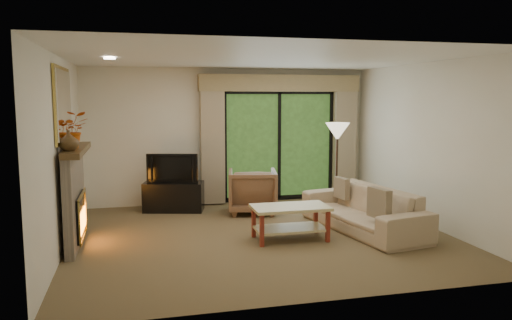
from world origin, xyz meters
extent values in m
plane|color=brown|center=(0.00, 0.00, 0.00)|extent=(5.50, 5.50, 0.00)
plane|color=white|center=(0.00, 0.00, 2.60)|extent=(5.50, 5.50, 0.00)
plane|color=white|center=(0.00, 2.50, 1.30)|extent=(5.00, 0.00, 5.00)
plane|color=white|center=(0.00, -2.50, 1.30)|extent=(5.00, 0.00, 5.00)
plane|color=white|center=(-2.75, 0.00, 1.30)|extent=(0.00, 5.00, 5.00)
plane|color=white|center=(2.75, 0.00, 1.30)|extent=(0.00, 5.00, 5.00)
cube|color=tan|center=(-0.35, 2.34, 1.20)|extent=(0.45, 0.18, 2.35)
cube|color=tan|center=(2.35, 2.34, 1.20)|extent=(0.45, 0.18, 2.35)
cube|color=tan|center=(1.00, 2.36, 2.32)|extent=(3.20, 0.24, 0.32)
cube|color=black|center=(-1.13, 1.95, 0.26)|extent=(1.14, 0.72, 0.53)
imported|color=black|center=(-1.13, 1.95, 0.79)|extent=(0.92, 0.34, 0.53)
imported|color=brown|center=(0.22, 1.48, 0.39)|extent=(0.99, 1.01, 0.78)
imported|color=tan|center=(1.61, -0.09, 0.33)|extent=(1.27, 2.40, 0.66)
cube|color=brown|center=(1.53, -0.75, 0.57)|extent=(0.18, 0.44, 0.43)
cube|color=brown|center=(1.53, 0.56, 0.55)|extent=(0.15, 0.36, 0.35)
imported|color=#4D381D|center=(-2.61, -0.29, 1.50)|extent=(0.28, 0.28, 0.26)
imported|color=#BC5110|center=(-2.61, 0.03, 1.62)|extent=(0.49, 0.44, 0.50)
camera|label=1|loc=(-1.80, -7.02, 2.05)|focal=35.00mm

